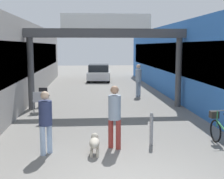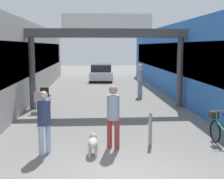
{
  "view_description": "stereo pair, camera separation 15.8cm",
  "coord_description": "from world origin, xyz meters",
  "px_view_note": "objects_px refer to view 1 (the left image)",
  "views": [
    {
      "loc": [
        -0.86,
        -5.7,
        2.79
      ],
      "look_at": [
        0.0,
        4.98,
        1.3
      ],
      "focal_mm": 50.0,
      "sensor_mm": 36.0,
      "label": 1
    },
    {
      "loc": [
        -0.7,
        -5.71,
        2.79
      ],
      "look_at": [
        0.0,
        4.98,
        1.3
      ],
      "focal_mm": 50.0,
      "sensor_mm": 36.0,
      "label": 2
    }
  ],
  "objects_px": {
    "pedestrian_companion": "(46,119)",
    "bollard_post_metal": "(151,128)",
    "dog_on_leash": "(95,142)",
    "parked_car_white": "(99,73)",
    "cafe_chair_black_farther": "(44,95)",
    "pedestrian_with_dog": "(115,113)",
    "pedestrian_carrying_crate": "(138,78)",
    "cafe_chair_aluminium_nearer": "(38,100)",
    "bicycle_green_second": "(222,131)"
  },
  "relations": [
    {
      "from": "pedestrian_carrying_crate",
      "to": "cafe_chair_black_farther",
      "type": "bearing_deg",
      "value": -153.28
    },
    {
      "from": "bollard_post_metal",
      "to": "cafe_chair_aluminium_nearer",
      "type": "relative_size",
      "value": 1.06
    },
    {
      "from": "bollard_post_metal",
      "to": "dog_on_leash",
      "type": "bearing_deg",
      "value": -158.49
    },
    {
      "from": "pedestrian_companion",
      "to": "bollard_post_metal",
      "type": "height_order",
      "value": "pedestrian_companion"
    },
    {
      "from": "pedestrian_carrying_crate",
      "to": "parked_car_white",
      "type": "distance_m",
      "value": 8.5
    },
    {
      "from": "pedestrian_with_dog",
      "to": "pedestrian_carrying_crate",
      "type": "bearing_deg",
      "value": 76.49
    },
    {
      "from": "pedestrian_companion",
      "to": "dog_on_leash",
      "type": "bearing_deg",
      "value": -4.79
    },
    {
      "from": "pedestrian_companion",
      "to": "dog_on_leash",
      "type": "xyz_separation_m",
      "value": [
        1.25,
        -0.1,
        -0.63
      ]
    },
    {
      "from": "dog_on_leash",
      "to": "bicycle_green_second",
      "type": "relative_size",
      "value": 0.41
    },
    {
      "from": "pedestrian_companion",
      "to": "bollard_post_metal",
      "type": "xyz_separation_m",
      "value": [
        2.88,
        0.54,
        -0.47
      ]
    },
    {
      "from": "pedestrian_companion",
      "to": "pedestrian_with_dog",
      "type": "bearing_deg",
      "value": 10.02
    },
    {
      "from": "bollard_post_metal",
      "to": "cafe_chair_black_farther",
      "type": "height_order",
      "value": "bollard_post_metal"
    },
    {
      "from": "dog_on_leash",
      "to": "cafe_chair_aluminium_nearer",
      "type": "distance_m",
      "value": 5.87
    },
    {
      "from": "pedestrian_with_dog",
      "to": "bollard_post_metal",
      "type": "bearing_deg",
      "value": 11.45
    },
    {
      "from": "pedestrian_companion",
      "to": "bicycle_green_second",
      "type": "height_order",
      "value": "pedestrian_companion"
    },
    {
      "from": "dog_on_leash",
      "to": "parked_car_white",
      "type": "bearing_deg",
      "value": 87.4
    },
    {
      "from": "pedestrian_companion",
      "to": "bollard_post_metal",
      "type": "distance_m",
      "value": 2.97
    },
    {
      "from": "pedestrian_with_dog",
      "to": "parked_car_white",
      "type": "height_order",
      "value": "pedestrian_with_dog"
    },
    {
      "from": "pedestrian_with_dog",
      "to": "cafe_chair_black_farther",
      "type": "relative_size",
      "value": 1.96
    },
    {
      "from": "pedestrian_companion",
      "to": "cafe_chair_aluminium_nearer",
      "type": "xyz_separation_m",
      "value": [
        -1.02,
        5.3,
        -0.41
      ]
    },
    {
      "from": "pedestrian_carrying_crate",
      "to": "cafe_chair_aluminium_nearer",
      "type": "height_order",
      "value": "pedestrian_carrying_crate"
    },
    {
      "from": "pedestrian_carrying_crate",
      "to": "bollard_post_metal",
      "type": "height_order",
      "value": "pedestrian_carrying_crate"
    },
    {
      "from": "cafe_chair_black_farther",
      "to": "bicycle_green_second",
      "type": "bearing_deg",
      "value": -48.03
    },
    {
      "from": "pedestrian_with_dog",
      "to": "bicycle_green_second",
      "type": "bearing_deg",
      "value": -1.58
    },
    {
      "from": "pedestrian_companion",
      "to": "bicycle_green_second",
      "type": "relative_size",
      "value": 0.98
    },
    {
      "from": "pedestrian_with_dog",
      "to": "cafe_chair_black_farther",
      "type": "xyz_separation_m",
      "value": [
        -2.76,
        6.33,
        -0.46
      ]
    },
    {
      "from": "bollard_post_metal",
      "to": "parked_car_white",
      "type": "bearing_deg",
      "value": 92.83
    },
    {
      "from": "cafe_chair_black_farther",
      "to": "parked_car_white",
      "type": "bearing_deg",
      "value": 74.42
    },
    {
      "from": "pedestrian_companion",
      "to": "pedestrian_carrying_crate",
      "type": "height_order",
      "value": "pedestrian_carrying_crate"
    },
    {
      "from": "pedestrian_with_dog",
      "to": "dog_on_leash",
      "type": "height_order",
      "value": "pedestrian_with_dog"
    },
    {
      "from": "dog_on_leash",
      "to": "pedestrian_with_dog",
      "type": "bearing_deg",
      "value": 37.26
    },
    {
      "from": "bollard_post_metal",
      "to": "parked_car_white",
      "type": "height_order",
      "value": "parked_car_white"
    },
    {
      "from": "bollard_post_metal",
      "to": "cafe_chair_black_farther",
      "type": "xyz_separation_m",
      "value": [
        -3.83,
        6.12,
        0.06
      ]
    },
    {
      "from": "pedestrian_carrying_crate",
      "to": "dog_on_leash",
      "type": "distance_m",
      "value": 9.61
    },
    {
      "from": "pedestrian_with_dog",
      "to": "cafe_chair_aluminium_nearer",
      "type": "xyz_separation_m",
      "value": [
        -2.83,
        4.98,
        -0.46
      ]
    },
    {
      "from": "pedestrian_with_dog",
      "to": "pedestrian_carrying_crate",
      "type": "distance_m",
      "value": 9.03
    },
    {
      "from": "pedestrian_with_dog",
      "to": "bicycle_green_second",
      "type": "height_order",
      "value": "pedestrian_with_dog"
    },
    {
      "from": "pedestrian_companion",
      "to": "cafe_chair_black_farther",
      "type": "bearing_deg",
      "value": 98.09
    },
    {
      "from": "cafe_chair_black_farther",
      "to": "pedestrian_with_dog",
      "type": "bearing_deg",
      "value": -66.48
    },
    {
      "from": "bicycle_green_second",
      "to": "parked_car_white",
      "type": "bearing_deg",
      "value": 99.2
    },
    {
      "from": "pedestrian_with_dog",
      "to": "cafe_chair_aluminium_nearer",
      "type": "bearing_deg",
      "value": 119.61
    },
    {
      "from": "pedestrian_with_dog",
      "to": "cafe_chair_black_farther",
      "type": "distance_m",
      "value": 6.92
    },
    {
      "from": "dog_on_leash",
      "to": "bicycle_green_second",
      "type": "distance_m",
      "value": 3.59
    },
    {
      "from": "pedestrian_carrying_crate",
      "to": "bollard_post_metal",
      "type": "bearing_deg",
      "value": -96.94
    },
    {
      "from": "pedestrian_companion",
      "to": "parked_car_white",
      "type": "xyz_separation_m",
      "value": [
        2.05,
        17.39,
        -0.3
      ]
    },
    {
      "from": "pedestrian_with_dog",
      "to": "pedestrian_companion",
      "type": "height_order",
      "value": "pedestrian_with_dog"
    },
    {
      "from": "dog_on_leash",
      "to": "cafe_chair_aluminium_nearer",
      "type": "height_order",
      "value": "cafe_chair_aluminium_nearer"
    },
    {
      "from": "bicycle_green_second",
      "to": "bollard_post_metal",
      "type": "bearing_deg",
      "value": 171.25
    },
    {
      "from": "bicycle_green_second",
      "to": "cafe_chair_black_farther",
      "type": "relative_size",
      "value": 1.9
    },
    {
      "from": "bicycle_green_second",
      "to": "cafe_chair_aluminium_nearer",
      "type": "relative_size",
      "value": 1.9
    }
  ]
}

